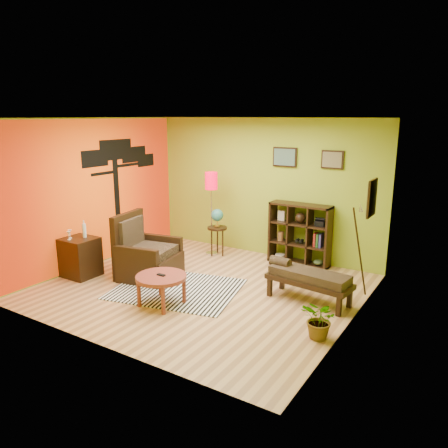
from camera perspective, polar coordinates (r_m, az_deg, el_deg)
The scene contains 11 objects.
ground at distance 7.48m, azimuth -2.89°, elevation -8.31°, with size 5.00×5.00×0.00m, color tan.
room_shell at distance 7.06m, azimuth -3.62°, elevation 5.52°, with size 5.04×4.54×2.82m.
zebra_rug at distance 7.45m, azimuth -6.21°, elevation -8.43°, with size 2.02×1.58×0.01m, color white.
coffee_table at distance 6.76m, azimuth -8.20°, elevation -7.19°, with size 0.78×0.78×0.50m.
armchair at distance 7.98m, azimuth -10.17°, elevation -4.40°, with size 1.10×1.10×1.15m.
side_cabinet at distance 8.32m, azimuth -18.29°, elevation -4.09°, with size 0.60×0.55×1.02m.
floor_lamp at distance 8.90m, azimuth -1.67°, elevation 4.69°, with size 0.26×0.26×1.73m.
globe_table at distance 8.94m, azimuth -0.90°, elevation 0.47°, with size 0.40×0.40×0.98m.
cube_shelf at distance 8.58m, azimuth 9.93°, elevation -1.34°, with size 1.20×0.35×1.20m.
bench at distance 6.96m, azimuth 10.78°, elevation -6.81°, with size 1.39×0.63×0.62m.
potted_plant at distance 5.94m, azimuth 12.50°, elevation -12.63°, with size 0.48×0.53×0.42m, color #26661E.
Camera 1 is at (3.99, -5.66, 2.84)m, focal length 35.00 mm.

